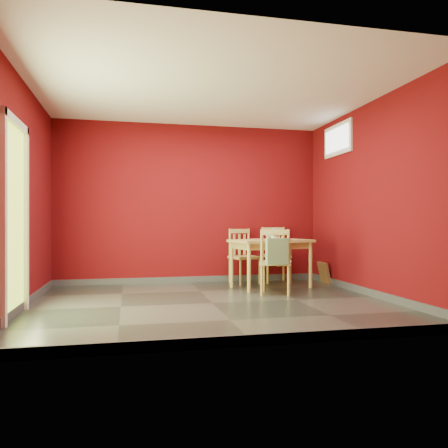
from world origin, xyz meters
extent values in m
plane|color=#2D342D|center=(0.00, 0.00, 0.00)|extent=(4.50, 4.50, 0.00)
plane|color=#5C090D|center=(0.00, 2.00, 1.35)|extent=(4.50, 0.00, 4.50)
plane|color=#5C090D|center=(0.00, -2.00, 1.35)|extent=(4.50, 0.00, 4.50)
plane|color=#5C090D|center=(-2.25, 0.00, 1.35)|extent=(0.00, 4.00, 4.00)
plane|color=#5C090D|center=(2.25, 0.00, 1.35)|extent=(0.00, 4.00, 4.00)
plane|color=white|center=(0.00, 0.00, 2.70)|extent=(4.50, 4.50, 0.00)
cube|color=#3F4244|center=(0.00, 1.99, 0.05)|extent=(4.50, 0.02, 0.10)
cube|color=#3F4244|center=(0.00, -1.99, 0.05)|extent=(4.50, 0.02, 0.10)
cube|color=#3F4244|center=(-2.24, 0.00, 0.05)|extent=(0.03, 4.00, 0.10)
cube|color=#3F4244|center=(2.24, 0.00, 0.05)|extent=(0.03, 4.00, 0.10)
cube|color=#B7D838|center=(-2.24, -0.40, 1.02)|extent=(0.02, 0.85, 2.05)
cube|color=white|center=(-2.21, -0.86, 1.06)|extent=(0.06, 0.08, 2.13)
cube|color=white|center=(-2.21, 0.06, 1.06)|extent=(0.06, 0.08, 2.13)
cube|color=white|center=(-2.21, -0.40, 2.09)|extent=(0.06, 1.01, 0.08)
cube|color=white|center=(2.23, 1.00, 2.35)|extent=(0.03, 0.90, 0.50)
cube|color=white|center=(2.21, 1.00, 2.35)|extent=(0.02, 0.76, 0.36)
cube|color=silver|center=(1.60, 1.99, 0.30)|extent=(0.08, 0.02, 0.12)
cube|color=tan|center=(1.15, 1.11, 0.73)|extent=(1.33, 0.95, 0.04)
cube|color=tan|center=(1.15, 1.11, 0.66)|extent=(1.19, 0.80, 0.10)
cylinder|color=tan|center=(0.68, 0.71, 0.36)|extent=(0.06, 0.06, 0.71)
cylinder|color=tan|center=(0.55, 1.28, 0.36)|extent=(0.06, 0.06, 0.71)
cylinder|color=tan|center=(1.74, 0.94, 0.36)|extent=(0.06, 0.06, 0.71)
cylinder|color=tan|center=(1.61, 1.51, 0.36)|extent=(0.06, 0.06, 0.71)
cube|color=#B24D30|center=(1.15, 1.11, 0.76)|extent=(0.48, 0.75, 0.01)
cube|color=#B24D30|center=(1.15, 0.76, 0.58)|extent=(0.33, 0.08, 0.35)
cube|color=tan|center=(0.87, 1.66, 0.44)|extent=(0.52, 0.52, 0.04)
cylinder|color=tan|center=(0.74, 1.43, 0.21)|extent=(0.04, 0.04, 0.42)
cylinder|color=tan|center=(0.64, 1.79, 0.21)|extent=(0.04, 0.04, 0.42)
cylinder|color=tan|center=(1.09, 1.53, 0.21)|extent=(0.04, 0.04, 0.42)
cylinder|color=tan|center=(1.00, 1.88, 0.21)|extent=(0.04, 0.04, 0.42)
cylinder|color=tan|center=(0.64, 1.79, 0.69)|extent=(0.04, 0.04, 0.46)
cylinder|color=tan|center=(1.00, 1.88, 0.69)|extent=(0.04, 0.04, 0.46)
cube|color=tan|center=(0.82, 1.83, 0.88)|extent=(0.38, 0.13, 0.07)
cube|color=tan|center=(0.72, 1.81, 0.65)|extent=(0.04, 0.03, 0.36)
cube|color=tan|center=(0.82, 1.83, 0.65)|extent=(0.04, 0.03, 0.36)
cube|color=tan|center=(0.92, 1.86, 0.65)|extent=(0.04, 0.03, 0.36)
cube|color=tan|center=(1.44, 1.71, 0.45)|extent=(0.47, 0.47, 0.04)
cylinder|color=tan|center=(1.23, 1.54, 0.21)|extent=(0.04, 0.04, 0.43)
cylinder|color=tan|center=(1.26, 1.91, 0.21)|extent=(0.04, 0.04, 0.43)
cylinder|color=tan|center=(1.61, 1.51, 0.21)|extent=(0.04, 0.04, 0.43)
cylinder|color=tan|center=(1.64, 1.88, 0.21)|extent=(0.04, 0.04, 0.43)
cylinder|color=tan|center=(1.26, 1.91, 0.71)|extent=(0.04, 0.04, 0.47)
cylinder|color=tan|center=(1.64, 1.88, 0.71)|extent=(0.04, 0.04, 0.47)
cube|color=tan|center=(1.45, 1.90, 0.90)|extent=(0.40, 0.07, 0.07)
cube|color=tan|center=(1.35, 1.90, 0.66)|extent=(0.04, 0.02, 0.37)
cube|color=tan|center=(1.45, 1.90, 0.66)|extent=(0.04, 0.02, 0.37)
cube|color=tan|center=(1.55, 1.89, 0.66)|extent=(0.04, 0.02, 0.37)
cube|color=tan|center=(1.02, 0.52, 0.44)|extent=(0.56, 0.56, 0.04)
cylinder|color=tan|center=(1.26, 0.62, 0.21)|extent=(0.04, 0.04, 0.42)
cylinder|color=tan|center=(1.12, 0.27, 0.21)|extent=(0.04, 0.04, 0.42)
cylinder|color=tan|center=(0.92, 0.76, 0.21)|extent=(0.04, 0.04, 0.42)
cylinder|color=tan|center=(0.78, 0.41, 0.21)|extent=(0.04, 0.04, 0.42)
cylinder|color=tan|center=(1.12, 0.27, 0.69)|extent=(0.04, 0.04, 0.46)
cylinder|color=tan|center=(0.78, 0.41, 0.69)|extent=(0.04, 0.04, 0.46)
cube|color=tan|center=(0.95, 0.34, 0.88)|extent=(0.38, 0.18, 0.07)
cube|color=tan|center=(1.05, 0.30, 0.65)|extent=(0.04, 0.03, 0.36)
cube|color=tan|center=(0.95, 0.34, 0.65)|extent=(0.04, 0.03, 0.36)
cube|color=tan|center=(0.86, 0.38, 0.65)|extent=(0.04, 0.03, 0.36)
cube|color=#709E68|center=(0.95, 0.26, 0.63)|extent=(0.30, 0.09, 0.36)
cylinder|color=#709E68|center=(0.87, 0.32, 0.87)|extent=(0.02, 0.15, 0.02)
cylinder|color=#709E68|center=(1.04, 0.32, 0.87)|extent=(0.02, 0.15, 0.02)
cube|color=brown|center=(2.19, 1.41, 0.18)|extent=(0.13, 0.36, 0.36)
cube|color=black|center=(2.19, 1.41, 0.18)|extent=(0.09, 0.25, 0.25)
camera|label=1|loc=(-1.03, -5.42, 1.00)|focal=35.00mm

